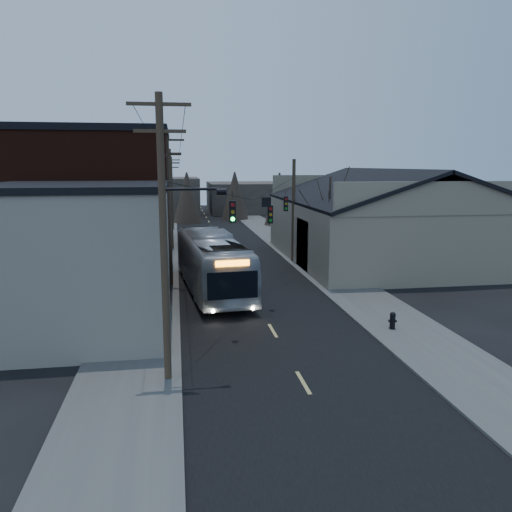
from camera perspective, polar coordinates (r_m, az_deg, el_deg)
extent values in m
plane|color=black|center=(17.63, 7.10, -16.88)|extent=(160.00, 160.00, 0.00)
cube|color=black|center=(45.95, -3.30, 0.32)|extent=(9.00, 110.00, 0.02)
cube|color=#474744|center=(45.77, -11.42, 0.15)|extent=(4.00, 110.00, 0.12)
cube|color=#474744|center=(47.03, 4.60, 0.60)|extent=(4.00, 110.00, 0.12)
cube|color=gray|center=(24.86, -19.31, -0.75)|extent=(8.00, 8.00, 7.00)
cube|color=black|center=(35.58, -17.98, 4.98)|extent=(10.00, 12.00, 10.00)
cube|color=#35302A|center=(51.46, -14.65, 5.00)|extent=(9.00, 14.00, 7.00)
cube|color=#7F755C|center=(44.03, 14.46, 2.84)|extent=(16.00, 20.00, 5.00)
cube|color=black|center=(42.27, 9.67, 7.89)|extent=(8.16, 20.60, 2.86)
cube|color=black|center=(45.47, 19.35, 7.62)|extent=(8.16, 20.60, 2.86)
cube|color=#35302A|center=(80.19, -10.19, 6.65)|extent=(10.00, 12.00, 6.00)
cube|color=#35302A|center=(85.97, -1.37, 6.72)|extent=(12.00, 14.00, 5.00)
cone|color=black|center=(36.98, 8.34, 3.38)|extent=(0.40, 0.40, 7.20)
cylinder|color=#382B1E|center=(18.24, -10.50, 1.37)|extent=(0.28, 0.28, 10.50)
cube|color=#382B1E|center=(18.14, -11.03, 16.68)|extent=(2.20, 0.12, 0.12)
cylinder|color=#382B1E|center=(33.16, -9.91, 4.97)|extent=(0.28, 0.28, 10.00)
cube|color=#382B1E|center=(33.06, -10.17, 12.93)|extent=(2.20, 0.12, 0.12)
cylinder|color=#382B1E|center=(48.13, -9.69, 6.33)|extent=(0.28, 0.28, 9.50)
cube|color=#382B1E|center=(48.03, -9.85, 11.52)|extent=(2.20, 0.12, 0.12)
cylinder|color=#382B1E|center=(63.12, -9.57, 7.05)|extent=(0.28, 0.28, 9.00)
cube|color=#382B1E|center=(63.02, -9.69, 10.77)|extent=(2.20, 0.12, 0.12)
cylinder|color=#382B1E|center=(41.31, 4.30, 5.10)|extent=(0.28, 0.28, 8.50)
cube|color=black|center=(22.76, -2.71, 5.08)|extent=(0.28, 0.20, 1.00)
cube|color=black|center=(27.63, 1.64, 4.78)|extent=(0.28, 0.20, 1.00)
cube|color=black|center=(33.92, 3.42, 5.99)|extent=(0.28, 0.20, 1.00)
imported|color=#9EA3AA|center=(32.16, -5.02, -0.78)|extent=(4.27, 13.42, 3.68)
imported|color=#ACAEB4|center=(50.39, -7.56, 1.92)|extent=(1.51, 4.18, 1.37)
cylinder|color=black|center=(25.54, 15.33, -7.29)|extent=(0.27, 0.27, 0.67)
sphere|color=black|center=(25.43, 15.37, -6.50)|extent=(0.29, 0.29, 0.29)
cylinder|color=black|center=(25.52, 15.34, -7.17)|extent=(0.41, 0.23, 0.13)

